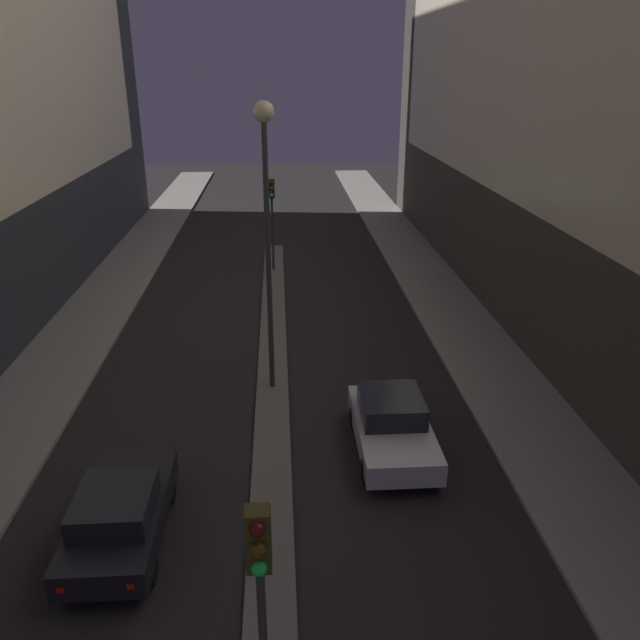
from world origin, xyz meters
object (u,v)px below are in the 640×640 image
Objects in this scene: traffic_light_near at (261,587)px; traffic_light_mid at (272,204)px; car_left_lane at (120,514)px; car_right_lane at (392,425)px; street_lamp at (266,193)px.

traffic_light_mid is at bearing 90.00° from traffic_light_near.
traffic_light_mid is 19.52m from car_left_lane.
car_left_lane is (-3.21, -19.07, -2.68)m from traffic_light_mid.
car_right_lane is (6.42, 3.11, 0.02)m from car_left_lane.
street_lamp is 7.34m from car_right_lane.
car_right_lane is at bearing 68.07° from traffic_light_near.
street_lamp reaches higher than traffic_light_near.
traffic_light_mid reaches higher than car_left_lane.
street_lamp is (0.00, 11.60, 2.86)m from traffic_light_near.
street_lamp is at bearing -90.00° from traffic_light_mid.
traffic_light_near is at bearing -56.58° from car_left_lane.
car_left_lane is 1.00× the size of car_right_lane.
car_right_lane is (3.21, -15.96, -2.66)m from traffic_light_mid.
traffic_light_near is 1.10× the size of car_right_lane.
street_lamp is 2.12× the size of car_left_lane.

